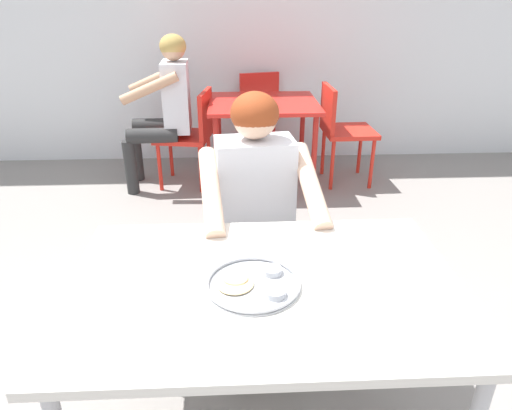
% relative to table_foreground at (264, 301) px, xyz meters
% --- Properties ---
extents(table_foreground, '(1.23, 0.81, 0.73)m').
position_rel_table_foreground_xyz_m(table_foreground, '(0.00, 0.00, 0.00)').
color(table_foreground, silver).
rests_on(table_foreground, ground).
extents(thali_tray, '(0.30, 0.30, 0.03)m').
position_rel_table_foreground_xyz_m(thali_tray, '(-0.04, -0.02, 0.08)').
color(thali_tray, '#B7BABF').
rests_on(thali_tray, table_foreground).
extents(chair_foreground, '(0.44, 0.43, 0.83)m').
position_rel_table_foreground_xyz_m(chair_foreground, '(-0.01, 0.82, -0.18)').
color(chair_foreground, '#3F3F44').
rests_on(chair_foreground, ground).
extents(diner_foreground, '(0.53, 0.58, 1.18)m').
position_rel_table_foreground_xyz_m(diner_foreground, '(0.01, 0.61, 0.04)').
color(diner_foreground, '#272727').
rests_on(diner_foreground, ground).
extents(table_background_red, '(0.88, 0.79, 0.72)m').
position_rel_table_foreground_xyz_m(table_background_red, '(0.16, 2.53, -0.03)').
color(table_background_red, red).
rests_on(table_background_red, ground).
extents(chair_red_left, '(0.49, 0.48, 0.81)m').
position_rel_table_foreground_xyz_m(chair_red_left, '(-0.44, 2.54, -0.18)').
color(chair_red_left, red).
rests_on(chair_red_left, ground).
extents(chair_red_right, '(0.43, 0.45, 0.83)m').
position_rel_table_foreground_xyz_m(chair_red_right, '(0.81, 2.55, -0.16)').
color(chair_red_right, red).
rests_on(chair_red_right, ground).
extents(chair_red_far, '(0.47, 0.49, 0.85)m').
position_rel_table_foreground_xyz_m(chair_red_far, '(0.13, 3.21, -0.17)').
color(chair_red_far, red).
rests_on(chair_red_far, ground).
extents(patron_background, '(0.56, 0.50, 1.24)m').
position_rel_table_foreground_xyz_m(patron_background, '(-0.63, 2.53, 0.08)').
color(patron_background, '#2C2C2C').
rests_on(patron_background, ground).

